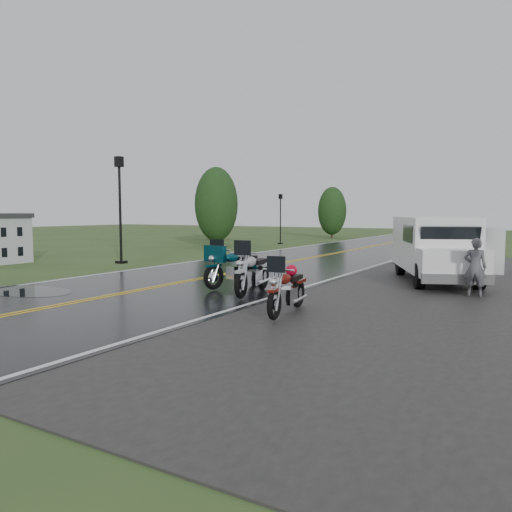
{
  "coord_description": "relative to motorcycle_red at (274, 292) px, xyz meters",
  "views": [
    {
      "loc": [
        9.95,
        -10.13,
        2.23
      ],
      "look_at": [
        2.8,
        2.0,
        1.0
      ],
      "focal_mm": 35.0,
      "sensor_mm": 36.0,
      "label": 1
    }
  ],
  "objects": [
    {
      "name": "ground",
      "position": [
        -5.23,
        1.39,
        -0.64
      ],
      "size": [
        120.0,
        120.0,
        0.0
      ],
      "primitive_type": "plane",
      "color": "#2D471E",
      "rests_on": "ground"
    },
    {
      "name": "motorcycle_teal",
      "position": [
        -3.36,
        2.63,
        0.08
      ],
      "size": [
        1.37,
        2.56,
        1.43
      ],
      "primitive_type": null,
      "rotation": [
        0.0,
        0.0,
        -0.21
      ],
      "color": "#05303D",
      "rests_on": "ground"
    },
    {
      "name": "tree_left_mid",
      "position": [
        -14.4,
        18.52,
        1.6
      ],
      "size": [
        2.87,
        2.87,
        4.48
      ],
      "primitive_type": null,
      "color": "#1E3D19",
      "rests_on": "ground"
    },
    {
      "name": "motorcycle_silver",
      "position": [
        -1.91,
        1.77,
        0.09
      ],
      "size": [
        1.37,
        2.59,
        1.45
      ],
      "primitive_type": null,
      "rotation": [
        0.0,
        0.0,
        0.2
      ],
      "color": "#9E9FA6",
      "rests_on": "ground"
    },
    {
      "name": "lamp_post_near_left",
      "position": [
        -11.5,
        7.08,
        1.72
      ],
      "size": [
        0.4,
        0.4,
        4.71
      ],
      "primitive_type": null,
      "color": "black",
      "rests_on": "ground"
    },
    {
      "name": "pine_left_far",
      "position": [
        -18.81,
        24.87,
        1.75
      ],
      "size": [
        2.29,
        2.29,
        4.77
      ],
      "primitive_type": null,
      "color": "#1E3D19",
      "rests_on": "ground"
    },
    {
      "name": "lamp_post_far_left",
      "position": [
        -11.79,
        22.7,
        1.15
      ],
      "size": [
        0.31,
        0.31,
        3.57
      ],
      "primitive_type": null,
      "color": "black",
      "rests_on": "ground"
    },
    {
      "name": "person_at_van",
      "position": [
        3.08,
        5.4,
        0.13
      ],
      "size": [
        0.59,
        0.41,
        1.54
      ],
      "primitive_type": "imported",
      "rotation": [
        0.0,
        0.0,
        3.22
      ],
      "color": "#545559",
      "rests_on": "ground"
    },
    {
      "name": "motorcycle_red",
      "position": [
        0.0,
        0.0,
        0.0
      ],
      "size": [
        1.08,
        2.25,
        1.27
      ],
      "primitive_type": null,
      "rotation": [
        0.0,
        0.0,
        0.14
      ],
      "color": "#59100A",
      "rests_on": "ground"
    },
    {
      "name": "van_white",
      "position": [
        1.53,
        5.98,
        0.43
      ],
      "size": [
        4.03,
        5.78,
        2.13
      ],
      "primitive_type": null,
      "rotation": [
        0.0,
        0.0,
        0.41
      ],
      "color": "white",
      "rests_on": "ground"
    },
    {
      "name": "road",
      "position": [
        -5.23,
        11.39,
        -0.62
      ],
      "size": [
        8.0,
        100.0,
        0.04
      ],
      "primitive_type": "cube",
      "color": "black",
      "rests_on": "ground"
    },
    {
      "name": "tree_left_far",
      "position": [
        -11.82,
        32.51,
        1.28
      ],
      "size": [
        2.49,
        2.49,
        3.83
      ],
      "primitive_type": null,
      "color": "#1E3D19",
      "rests_on": "ground"
    }
  ]
}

